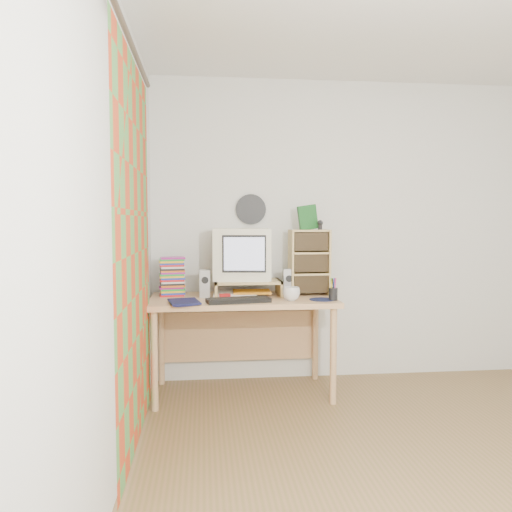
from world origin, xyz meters
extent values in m
plane|color=olive|center=(0.00, 0.00, 0.00)|extent=(3.50, 3.50, 0.00)
plane|color=silver|center=(0.00, 1.75, 1.25)|extent=(3.50, 0.00, 3.50)
plane|color=silver|center=(-1.75, 0.00, 1.25)|extent=(0.00, 3.50, 3.50)
plane|color=#C23D1B|center=(-1.71, 0.48, 1.15)|extent=(0.00, 2.20, 2.20)
cylinder|color=black|center=(-0.93, 1.73, 1.43)|extent=(0.25, 0.02, 0.25)
cube|color=tan|center=(-1.03, 1.38, 0.73)|extent=(1.40, 0.70, 0.04)
cube|color=tan|center=(-1.03, 1.71, 0.38)|extent=(1.33, 0.02, 0.41)
cylinder|color=tan|center=(-1.67, 1.09, 0.35)|extent=(0.05, 0.05, 0.71)
cylinder|color=tan|center=(-0.39, 1.09, 0.35)|extent=(0.05, 0.05, 0.71)
cylinder|color=tan|center=(-1.67, 1.67, 0.35)|extent=(0.05, 0.05, 0.71)
cylinder|color=tan|center=(-0.39, 1.67, 0.35)|extent=(0.05, 0.05, 0.71)
cube|color=tan|center=(-1.23, 1.48, 0.81)|extent=(0.02, 0.30, 0.12)
cube|color=tan|center=(-0.73, 1.48, 0.81)|extent=(0.02, 0.30, 0.12)
cube|color=tan|center=(-0.98, 1.48, 0.86)|extent=(0.52, 0.30, 0.02)
cube|color=silver|center=(-1.02, 1.53, 1.07)|extent=(0.48, 0.48, 0.41)
cube|color=#A2A3A7|center=(-1.31, 1.42, 0.86)|extent=(0.08, 0.08, 0.21)
cube|color=#A2A3A7|center=(-0.66, 1.46, 0.85)|extent=(0.08, 0.08, 0.21)
cube|color=black|center=(-1.07, 1.15, 0.77)|extent=(0.48, 0.23, 0.03)
cube|color=tan|center=(-0.49, 1.48, 1.01)|extent=(0.32, 0.18, 0.52)
imported|color=silver|center=(-0.68, 1.19, 0.80)|extent=(0.15, 0.15, 0.10)
imported|color=#10123D|center=(-1.56, 1.11, 0.77)|extent=(0.28, 0.23, 0.05)
cylinder|color=#101635|center=(-0.45, 1.20, 0.75)|extent=(0.21, 0.21, 0.00)
cube|color=#AD1214|center=(-1.17, 1.30, 0.77)|extent=(0.08, 0.06, 0.04)
cube|color=#18541F|center=(-0.50, 1.50, 1.36)|extent=(0.15, 0.06, 0.19)
camera|label=1|loc=(-1.32, -2.39, 1.33)|focal=35.00mm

